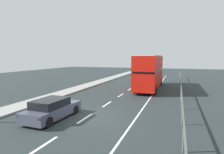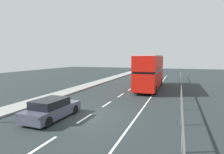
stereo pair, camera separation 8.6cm
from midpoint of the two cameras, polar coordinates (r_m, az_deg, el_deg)
The scene contains 6 objects.
ground_plane at distance 13.58m, azimuth -7.17°, elevation -11.75°, with size 75.52×120.00×0.10m, color #242C2D.
near_sidewalk_kerb at distance 17.24m, azimuth -26.56°, elevation -8.09°, with size 2.08×80.00×0.14m, color gray.
lane_paint_markings at distance 20.80m, azimuth 8.27°, elevation -5.37°, with size 3.34×46.00×0.01m.
bridge_side_railing at distance 20.79m, azimuth 19.93°, elevation -3.03°, with size 0.10×42.00×1.18m.
double_decker_bus_red at distance 24.85m, azimuth 11.16°, elevation 1.79°, with size 2.59×10.48×4.31m.
hatchback_car_near at distance 13.34m, azimuth -17.76°, elevation -9.16°, with size 1.93×4.31×1.36m.
Camera 1 is at (5.79, -11.56, 4.07)m, focal length 30.40 mm.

